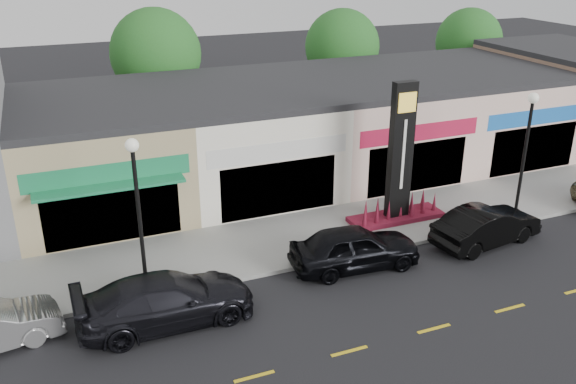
# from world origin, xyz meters

# --- Properties ---
(ground) EXTENTS (120.00, 120.00, 0.00)m
(ground) POSITION_xyz_m (0.00, 0.00, 0.00)
(ground) COLOR black
(ground) RESTS_ON ground
(sidewalk) EXTENTS (52.00, 4.30, 0.15)m
(sidewalk) POSITION_xyz_m (0.00, 4.35, 0.07)
(sidewalk) COLOR gray
(sidewalk) RESTS_ON ground
(curb) EXTENTS (52.00, 0.20, 0.15)m
(curb) POSITION_xyz_m (0.00, 2.10, 0.07)
(curb) COLOR gray
(curb) RESTS_ON ground
(shop_beige) EXTENTS (7.00, 10.85, 4.80)m
(shop_beige) POSITION_xyz_m (-8.50, 11.46, 2.40)
(shop_beige) COLOR tan
(shop_beige) RESTS_ON ground
(shop_cream) EXTENTS (7.00, 10.01, 4.80)m
(shop_cream) POSITION_xyz_m (-1.50, 11.47, 2.40)
(shop_cream) COLOR white
(shop_cream) RESTS_ON ground
(shop_pink_w) EXTENTS (7.00, 10.01, 4.80)m
(shop_pink_w) POSITION_xyz_m (5.50, 11.47, 2.40)
(shop_pink_w) COLOR beige
(shop_pink_w) RESTS_ON ground
(shop_pink_e) EXTENTS (7.00, 10.01, 4.80)m
(shop_pink_e) POSITION_xyz_m (12.50, 11.47, 2.40)
(shop_pink_e) COLOR beige
(shop_pink_e) RESTS_ON ground
(shop_tan) EXTENTS (7.00, 10.01, 5.30)m
(shop_tan) POSITION_xyz_m (19.50, 11.48, 2.65)
(shop_tan) COLOR #83614C
(shop_tan) RESTS_ON ground
(tree_rear_west) EXTENTS (5.20, 5.20, 7.83)m
(tree_rear_west) POSITION_xyz_m (-4.00, 19.50, 5.22)
(tree_rear_west) COLOR #382619
(tree_rear_west) RESTS_ON ground
(tree_rear_mid) EXTENTS (4.80, 4.80, 7.29)m
(tree_rear_mid) POSITION_xyz_m (8.00, 19.50, 4.88)
(tree_rear_mid) COLOR #382619
(tree_rear_mid) RESTS_ON ground
(tree_rear_east) EXTENTS (4.60, 4.60, 6.94)m
(tree_rear_east) POSITION_xyz_m (18.00, 19.50, 4.63)
(tree_rear_east) COLOR #382619
(tree_rear_east) RESTS_ON ground
(lamp_west_near) EXTENTS (0.44, 0.44, 5.47)m
(lamp_west_near) POSITION_xyz_m (-8.00, 2.50, 3.48)
(lamp_west_near) COLOR black
(lamp_west_near) RESTS_ON sidewalk
(lamp_east_near) EXTENTS (0.44, 0.44, 5.47)m
(lamp_east_near) POSITION_xyz_m (8.00, 2.50, 3.48)
(lamp_east_near) COLOR black
(lamp_east_near) RESTS_ON sidewalk
(pylon_sign) EXTENTS (4.20, 1.30, 6.00)m
(pylon_sign) POSITION_xyz_m (3.00, 4.20, 2.27)
(pylon_sign) COLOR #5C0F20
(pylon_sign) RESTS_ON sidewalk
(car_dark_sedan) EXTENTS (2.37, 5.64, 1.63)m
(car_dark_sedan) POSITION_xyz_m (-7.69, 0.55, 0.81)
(car_dark_sedan) COLOR black
(car_dark_sedan) RESTS_ON ground
(car_black_sedan) EXTENTS (2.30, 4.96, 1.65)m
(car_black_sedan) POSITION_xyz_m (-0.51, 1.42, 0.82)
(car_black_sedan) COLOR black
(car_black_sedan) RESTS_ON ground
(car_black_conv) EXTENTS (2.33, 4.91, 1.55)m
(car_black_conv) POSITION_xyz_m (5.27, 1.13, 0.78)
(car_black_conv) COLOR black
(car_black_conv) RESTS_ON ground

